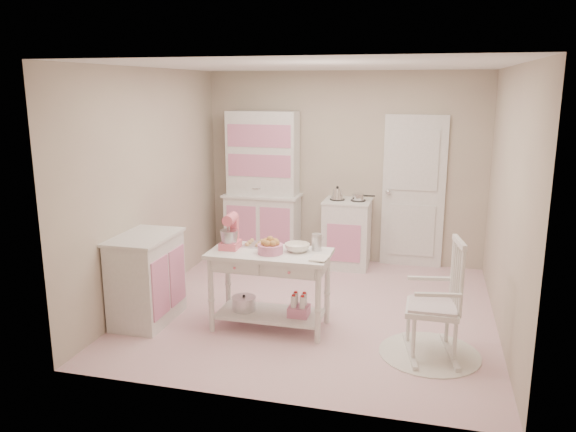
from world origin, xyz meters
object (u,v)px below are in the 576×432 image
object	(u,v)px
stove	(347,233)
base_cabinet	(147,278)
rocking_chair	(433,298)
stand_mixer	(230,232)
work_table	(270,290)
bread_basket	(270,249)
hutch	(262,187)

from	to	relation	value
stove	base_cabinet	world-z (taller)	same
rocking_chair	stand_mixer	size ratio (longest dim) A/B	3.24
work_table	bread_basket	xyz separation A→B (m)	(0.02, -0.05, 0.45)
rocking_chair	bread_basket	distance (m)	1.60
hutch	rocking_chair	bearing A→B (deg)	-46.21
stove	rocking_chair	xyz separation A→B (m)	(1.13, -2.38, 0.09)
hutch	work_table	xyz separation A→B (m)	(0.75, -2.22, -0.64)
work_table	stand_mixer	world-z (taller)	stand_mixer
rocking_chair	stand_mixer	xyz separation A→B (m)	(-2.00, 0.24, 0.42)
stove	base_cabinet	bearing A→B (deg)	-126.80
hutch	rocking_chair	xyz separation A→B (m)	(2.33, -2.43, -0.49)
stove	base_cabinet	distance (m)	2.90
hutch	stove	distance (m)	1.33
stove	base_cabinet	size ratio (longest dim) A/B	1.00
hutch	work_table	distance (m)	2.43
stove	work_table	bearing A→B (deg)	-101.76
stove	stand_mixer	bearing A→B (deg)	-112.09
rocking_chair	stove	bearing A→B (deg)	105.02
stand_mixer	bread_basket	distance (m)	0.46
bread_basket	stove	bearing A→B (deg)	78.99
rocking_chair	base_cabinet	bearing A→B (deg)	168.37
bread_basket	base_cabinet	bearing A→B (deg)	-175.42
stand_mixer	stove	bearing A→B (deg)	65.04
stand_mixer	rocking_chair	bearing A→B (deg)	-9.61
work_table	bread_basket	bearing A→B (deg)	-68.20
work_table	bread_basket	world-z (taller)	bread_basket
hutch	base_cabinet	size ratio (longest dim) A/B	2.26
rocking_chair	work_table	world-z (taller)	rocking_chair
base_cabinet	stand_mixer	world-z (taller)	stand_mixer
work_table	stand_mixer	distance (m)	0.71
stove	bread_basket	size ratio (longest dim) A/B	3.68
stove	stand_mixer	xyz separation A→B (m)	(-0.87, -2.15, 0.51)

